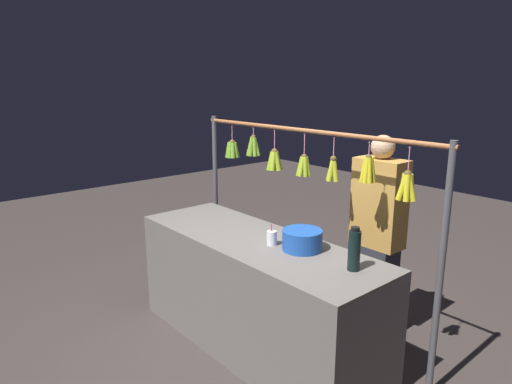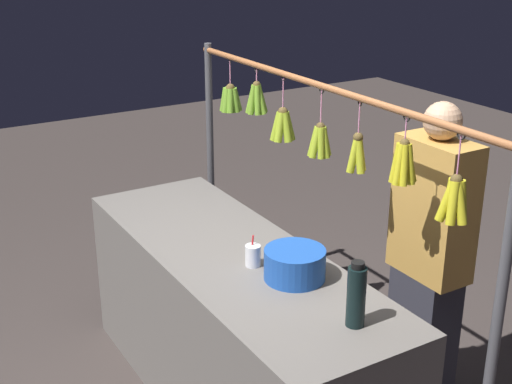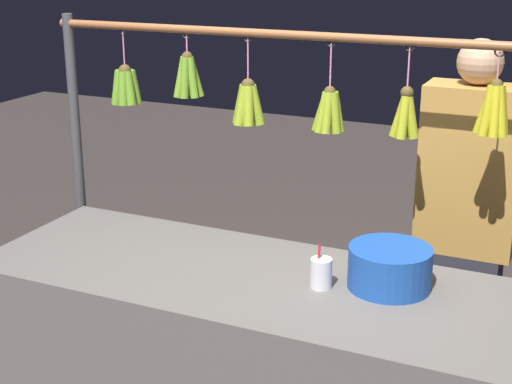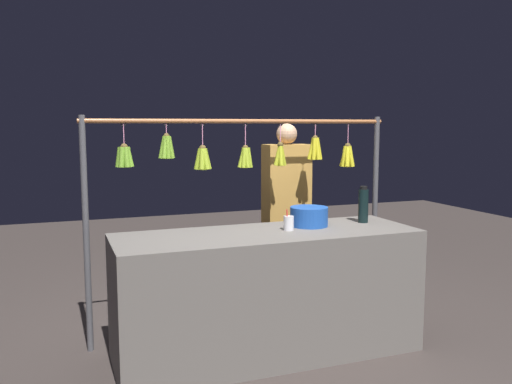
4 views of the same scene
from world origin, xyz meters
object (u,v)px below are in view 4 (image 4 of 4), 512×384
blue_bucket (309,217)px  vendor_person (286,219)px  water_bottle (363,205)px  drink_cup (289,223)px

blue_bucket → vendor_person: (-0.13, -0.69, -0.14)m
water_bottle → vendor_person: (0.32, -0.70, -0.20)m
blue_bucket → drink_cup: 0.22m
drink_cup → vendor_person: bearing=-112.8°
drink_cup → water_bottle: bearing=-172.9°
drink_cup → vendor_person: 0.86m
blue_bucket → drink_cup: (0.20, 0.09, -0.02)m
water_bottle → blue_bucket: (0.44, -0.01, -0.06)m
blue_bucket → water_bottle: bearing=178.2°
blue_bucket → vendor_person: size_ratio=0.17×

